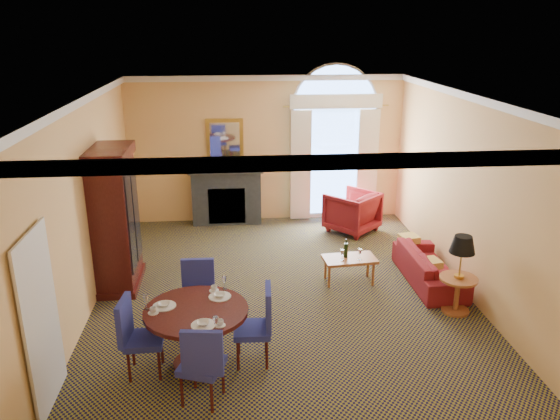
{
  "coord_description": "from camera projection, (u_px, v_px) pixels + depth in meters",
  "views": [
    {
      "loc": [
        -0.79,
        -7.99,
        4.21
      ],
      "look_at": [
        0.0,
        0.5,
        1.3
      ],
      "focal_mm": 35.0,
      "sensor_mm": 36.0,
      "label": 1
    }
  ],
  "objects": [
    {
      "name": "side_table",
      "position": [
        460.0,
        264.0,
        8.18
      ],
      "size": [
        0.58,
        0.58,
        1.22
      ],
      "color": "#AC5F33",
      "rests_on": "ground"
    },
    {
      "name": "dining_chair_north",
      "position": [
        198.0,
        291.0,
        7.77
      ],
      "size": [
        0.51,
        0.51,
        1.05
      ],
      "rotation": [
        0.0,
        0.0,
        3.05
      ],
      "color": "navy",
      "rests_on": "ground"
    },
    {
      "name": "room_envelope",
      "position": [
        277.0,
        136.0,
        8.77
      ],
      "size": [
        6.04,
        7.52,
        3.45
      ],
      "color": "#F3BF74",
      "rests_on": "ground"
    },
    {
      "name": "coffee_table",
      "position": [
        349.0,
        260.0,
        9.26
      ],
      "size": [
        0.93,
        0.57,
        0.78
      ],
      "rotation": [
        0.0,
        0.0,
        0.09
      ],
      "color": "#AC5F33",
      "rests_on": "ground"
    },
    {
      "name": "armoire",
      "position": [
        115.0,
        221.0,
        8.96
      ],
      "size": [
        0.68,
        1.21,
        2.37
      ],
      "color": "#350E0C",
      "rests_on": "ground"
    },
    {
      "name": "dining_chair_west",
      "position": [
        135.0,
        332.0,
        6.75
      ],
      "size": [
        0.51,
        0.5,
        1.05
      ],
      "rotation": [
        0.0,
        0.0,
        -1.54
      ],
      "color": "navy",
      "rests_on": "ground"
    },
    {
      "name": "dining_chair_east",
      "position": [
        260.0,
        320.0,
        7.01
      ],
      "size": [
        0.51,
        0.49,
        1.05
      ],
      "rotation": [
        0.0,
        0.0,
        1.53
      ],
      "color": "navy",
      "rests_on": "ground"
    },
    {
      "name": "sofa",
      "position": [
        430.0,
        267.0,
        9.33
      ],
      "size": [
        0.75,
        1.89,
        0.55
      ],
      "primitive_type": "imported",
      "rotation": [
        0.0,
        0.0,
        1.58
      ],
      "color": "maroon",
      "rests_on": "ground"
    },
    {
      "name": "dining_chair_south",
      "position": [
        202.0,
        361.0,
        6.16
      ],
      "size": [
        0.6,
        0.6,
        1.05
      ],
      "rotation": [
        0.0,
        0.0,
        -0.35
      ],
      "color": "navy",
      "rests_on": "ground"
    },
    {
      "name": "ground",
      "position": [
        283.0,
        295.0,
        8.95
      ],
      "size": [
        7.5,
        7.5,
        0.0
      ],
      "primitive_type": "plane",
      "color": "black",
      "rests_on": "ground"
    },
    {
      "name": "armchair",
      "position": [
        352.0,
        212.0,
        11.58
      ],
      "size": [
        1.33,
        1.33,
        0.87
      ],
      "primitive_type": "imported",
      "rotation": [
        0.0,
        0.0,
        3.89
      ],
      "color": "maroon",
      "rests_on": "ground"
    },
    {
      "name": "dining_table",
      "position": [
        197.0,
        325.0,
        6.9
      ],
      "size": [
        1.32,
        1.32,
        1.03
      ],
      "color": "#350E0C",
      "rests_on": "ground"
    }
  ]
}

